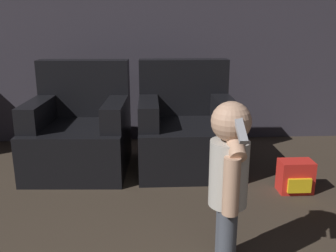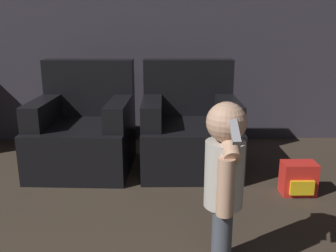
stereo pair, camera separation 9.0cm
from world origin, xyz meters
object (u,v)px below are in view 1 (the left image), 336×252
at_px(armchair_right, 186,131).
at_px(toy_backpack, 296,177).
at_px(armchair_left, 80,132).
at_px(person_toddler, 229,174).

xyz_separation_m(armchair_right, toy_backpack, (0.76, -0.58, -0.19)).
bearing_deg(armchair_left, toy_backpack, -16.27).
height_order(armchair_left, person_toddler, armchair_left).
bearing_deg(person_toddler, armchair_right, -171.18).
relative_size(person_toddler, toy_backpack, 3.57).
relative_size(armchair_left, toy_backpack, 3.69).
bearing_deg(toy_backpack, armchair_left, 160.66).
bearing_deg(armchair_left, armchair_right, 3.08).
xyz_separation_m(armchair_right, person_toddler, (0.06, -1.41, 0.20)).
bearing_deg(armchair_right, person_toddler, -87.09).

